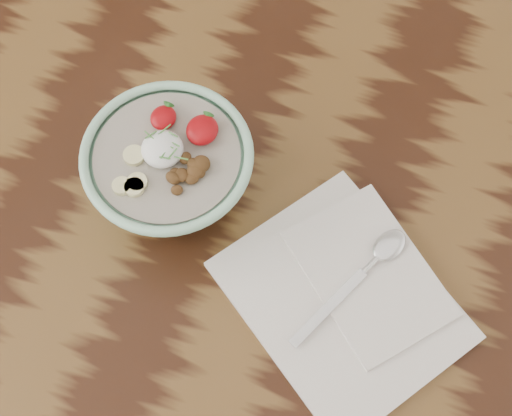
{
  "coord_description": "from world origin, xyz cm",
  "views": [
    {
      "loc": [
        20.09,
        -37.69,
        157.39
      ],
      "look_at": [
        9.0,
        -8.04,
        86.78
      ],
      "focal_mm": 50.0,
      "sensor_mm": 36.0,
      "label": 1
    }
  ],
  "objects": [
    {
      "name": "table",
      "position": [
        0.0,
        0.0,
        65.7
      ],
      "size": [
        160.0,
        90.0,
        75.0
      ],
      "color": "black",
      "rests_on": "ground"
    },
    {
      "name": "spoon",
      "position": [
        23.18,
        -5.45,
        77.07
      ],
      "size": [
        10.03,
        18.66,
        1.02
      ],
      "rotation": [
        0.0,
        0.0,
        -0.42
      ],
      "color": "silver",
      "rests_on": "napkin"
    },
    {
      "name": "napkin",
      "position": [
        21.45,
        -10.16,
        75.69
      ],
      "size": [
        34.16,
        32.76,
        1.64
      ],
      "rotation": [
        0.0,
        0.0,
        -0.59
      ],
      "color": "white",
      "rests_on": "table"
    },
    {
      "name": "breakfast_bowl",
      "position": [
        -2.99,
        -5.02,
        81.73
      ],
      "size": [
        19.99,
        19.99,
        13.03
      ],
      "rotation": [
        0.0,
        0.0,
        0.16
      ],
      "color": "#9ED5B4",
      "rests_on": "table"
    }
  ]
}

